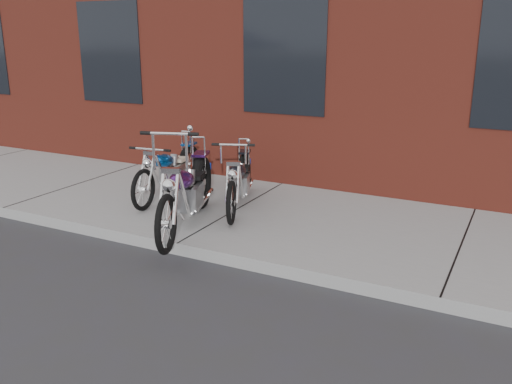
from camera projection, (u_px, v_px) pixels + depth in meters
The scene contains 5 objects.
ground at pixel (177, 255), 6.44m from camera, with size 120.00×120.00×0.00m, color #2F2F30.
sidewalk at pixel (238, 213), 7.70m from camera, with size 22.00×3.00×0.15m, color gray.
chopper_purple at pixel (187, 194), 6.85m from camera, with size 0.93×2.29×1.34m.
chopper_blue at pixel (170, 172), 8.20m from camera, with size 0.51×2.05×0.89m.
chopper_third at pixel (239, 182), 7.67m from camera, with size 0.84×1.91×1.02m.
Camera 1 is at (3.56, -4.88, 2.53)m, focal length 38.00 mm.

